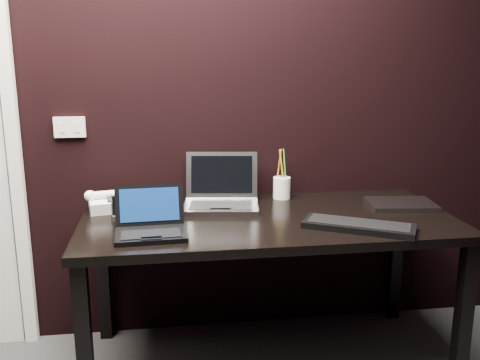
{
  "coord_description": "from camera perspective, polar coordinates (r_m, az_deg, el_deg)",
  "views": [
    {
      "loc": [
        -0.16,
        -0.91,
        1.47
      ],
      "look_at": [
        0.16,
        1.35,
        0.93
      ],
      "focal_mm": 40.0,
      "sensor_mm": 36.0,
      "label": 1
    }
  ],
  "objects": [
    {
      "name": "desk",
      "position": [
        2.49,
        3.0,
        -5.64
      ],
      "size": [
        1.7,
        0.8,
        0.74
      ],
      "color": "black",
      "rests_on": "ground"
    },
    {
      "name": "wall_switch",
      "position": [
        2.76,
        -17.71,
        5.39
      ],
      "size": [
        0.15,
        0.02,
        0.1
      ],
      "color": "silver",
      "rests_on": "wall_back"
    },
    {
      "name": "ext_keyboard",
      "position": [
        2.35,
        12.54,
        -4.78
      ],
      "size": [
        0.49,
        0.36,
        0.03
      ],
      "color": "black",
      "rests_on": "desk"
    },
    {
      "name": "pen_cup",
      "position": [
        2.77,
        4.47,
        -0.73
      ],
      "size": [
        0.1,
        0.1,
        0.26
      ],
      "color": "white",
      "rests_on": "desk"
    },
    {
      "name": "desk_phone",
      "position": [
        2.63,
        -13.7,
        -2.24
      ],
      "size": [
        0.24,
        0.21,
        0.12
      ],
      "color": "white",
      "rests_on": "desk"
    },
    {
      "name": "netbook",
      "position": [
        2.25,
        -9.51,
        -4.82
      ],
      "size": [
        0.3,
        0.27,
        0.19
      ],
      "color": "black",
      "rests_on": "desk"
    },
    {
      "name": "silver_laptop",
      "position": [
        2.61,
        -2.02,
        -1.87
      ],
      "size": [
        0.4,
        0.37,
        0.25
      ],
      "color": "#A2A3A8",
      "rests_on": "desk"
    },
    {
      "name": "mobile_phone",
      "position": [
        2.48,
        -12.89,
        -3.21
      ],
      "size": [
        0.07,
        0.07,
        0.11
      ],
      "color": "black",
      "rests_on": "desk"
    },
    {
      "name": "closed_laptop",
      "position": [
        2.74,
        16.78,
        -2.47
      ],
      "size": [
        0.34,
        0.27,
        0.02
      ],
      "color": "gray",
      "rests_on": "desk"
    },
    {
      "name": "wall_back",
      "position": [
        2.72,
        -4.79,
        9.68
      ],
      "size": [
        4.0,
        0.0,
        4.0
      ],
      "primitive_type": "plane",
      "rotation": [
        1.57,
        0.0,
        0.0
      ],
      "color": "black",
      "rests_on": "ground"
    }
  ]
}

